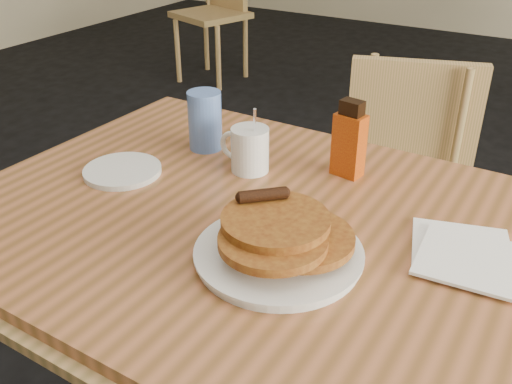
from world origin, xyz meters
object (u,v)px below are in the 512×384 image
syrup_bottle (349,141)px  blue_tumbler (205,121)px  main_table (287,243)px  coffee_mug (249,149)px  chair_main_far (396,181)px  pancake_plate (279,243)px

syrup_bottle → blue_tumbler: syrup_bottle is taller
main_table → coffee_mug: (-0.18, 0.15, 0.09)m
coffee_mug → syrup_bottle: syrup_bottle is taller
coffee_mug → syrup_bottle: (0.19, 0.09, 0.03)m
chair_main_far → coffee_mug: bearing=-124.2°
chair_main_far → pancake_plate: 0.87m
chair_main_far → blue_tumbler: (-0.31, -0.53, 0.31)m
chair_main_far → coffee_mug: coffee_mug is taller
main_table → blue_tumbler: (-0.33, 0.20, 0.11)m
pancake_plate → blue_tumbler: 0.47m
pancake_plate → coffee_mug: (-0.22, 0.25, 0.02)m
chair_main_far → blue_tumbler: size_ratio=6.25×
main_table → chair_main_far: (-0.02, 0.73, -0.20)m
chair_main_far → coffee_mug: 0.66m
chair_main_far → main_table: bearing=-107.0°
main_table → coffee_mug: coffee_mug is taller
main_table → pancake_plate: 0.13m
main_table → pancake_plate: size_ratio=4.69×
chair_main_far → syrup_bottle: bearing=-105.1°
main_table → chair_main_far: size_ratio=1.55×
main_table → coffee_mug: bearing=139.2°
main_table → coffee_mug: size_ratio=8.67×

